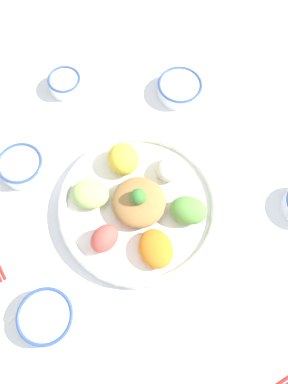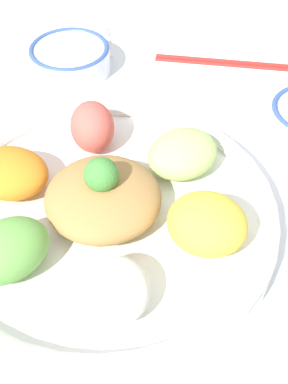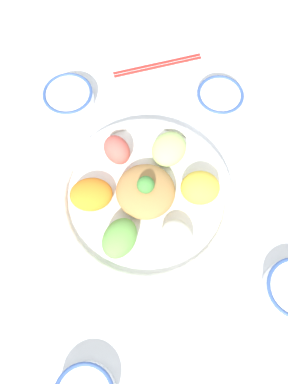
{
  "view_description": "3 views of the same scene",
  "coord_description": "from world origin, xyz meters",
  "px_view_note": "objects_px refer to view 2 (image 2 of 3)",
  "views": [
    {
      "loc": [
        0.25,
        0.12,
        0.83
      ],
      "look_at": [
        -0.05,
        0.04,
        0.07
      ],
      "focal_mm": 35.0,
      "sensor_mm": 36.0,
      "label": 1
    },
    {
      "loc": [
        -0.37,
        0.21,
        0.45
      ],
      "look_at": [
        -0.05,
        -0.01,
        0.04
      ],
      "focal_mm": 50.0,
      "sensor_mm": 36.0,
      "label": 2
    },
    {
      "loc": [
        -0.18,
        0.28,
        0.76
      ],
      "look_at": [
        -0.03,
        0.04,
        0.05
      ],
      "focal_mm": 35.0,
      "sensor_mm": 36.0,
      "label": 3
    }
  ],
  "objects_px": {
    "salad_platter": "(104,210)",
    "chopsticks_pair_near": "(231,62)",
    "sauce_bowl_red": "(70,57)",
    "serving_spoon_extra": "(104,29)"
  },
  "relations": [
    {
      "from": "salad_platter",
      "to": "chopsticks_pair_near",
      "type": "bearing_deg",
      "value": -63.46
    },
    {
      "from": "salad_platter",
      "to": "sauce_bowl_red",
      "type": "relative_size",
      "value": 3.18
    },
    {
      "from": "serving_spoon_extra",
      "to": "salad_platter",
      "type": "bearing_deg",
      "value": -4.2
    },
    {
      "from": "sauce_bowl_red",
      "to": "serving_spoon_extra",
      "type": "relative_size",
      "value": 0.93
    },
    {
      "from": "chopsticks_pair_near",
      "to": "serving_spoon_extra",
      "type": "bearing_deg",
      "value": 161.85
    },
    {
      "from": "sauce_bowl_red",
      "to": "chopsticks_pair_near",
      "type": "distance_m",
      "value": 0.24
    },
    {
      "from": "salad_platter",
      "to": "sauce_bowl_red",
      "type": "height_order",
      "value": "salad_platter"
    },
    {
      "from": "salad_platter",
      "to": "chopsticks_pair_near",
      "type": "relative_size",
      "value": 2.1
    },
    {
      "from": "chopsticks_pair_near",
      "to": "sauce_bowl_red",
      "type": "bearing_deg",
      "value": -167.66
    },
    {
      "from": "chopsticks_pair_near",
      "to": "serving_spoon_extra",
      "type": "xyz_separation_m",
      "value": [
        0.19,
        0.1,
        -0.0
      ]
    }
  ]
}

